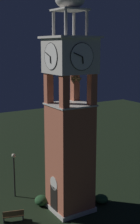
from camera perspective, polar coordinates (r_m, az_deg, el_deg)
ground at (r=27.46m, az=0.00°, el=-16.82°), size 80.00×80.00×0.00m
clock_tower at (r=24.88m, az=-0.00°, el=-2.37°), size 3.57×3.57×17.17m
park_bench at (r=25.84m, az=-10.08°, el=-17.75°), size 0.88×1.66×0.95m
lamp_post at (r=28.66m, az=-9.96°, el=-9.67°), size 0.36×0.36×3.99m
shrub_near_entry at (r=28.32m, az=5.56°, el=-15.17°), size 1.19×1.19×0.67m
shrub_left_of_tower at (r=27.86m, az=-5.09°, el=-15.44°), size 1.16×1.16×0.84m
shrub_behind_bench at (r=29.60m, az=1.00°, el=-13.46°), size 0.85×0.85×1.06m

